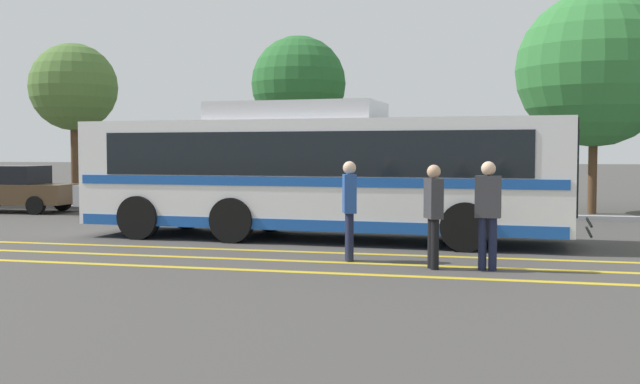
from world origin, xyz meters
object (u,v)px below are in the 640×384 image
at_px(transit_bus, 319,171).
at_px(tree_2, 73,87).
at_px(parked_car_1, 148,192).
at_px(parked_car_2, 356,196).
at_px(pedestrian_1, 349,204).
at_px(pedestrian_2, 488,208).
at_px(pedestrian_0, 433,209).
at_px(parked_car_0, 13,189).
at_px(tree_1, 595,70).
at_px(tree_3, 299,84).

bearing_deg(transit_bus, tree_2, -123.64).
xyz_separation_m(transit_bus, tree_2, (-11.67, 8.72, 2.86)).
height_order(parked_car_1, parked_car_2, parked_car_1).
height_order(transit_bus, pedestrian_1, transit_bus).
xyz_separation_m(pedestrian_1, pedestrian_2, (2.48, -0.49, 0.01)).
relative_size(parked_car_2, pedestrian_0, 2.41).
bearing_deg(parked_car_1, pedestrian_0, -132.96).
xyz_separation_m(pedestrian_2, tree_2, (-15.51, 12.43, 3.36)).
bearing_deg(pedestrian_0, parked_car_1, -155.78).
bearing_deg(transit_bus, parked_car_1, -123.49).
bearing_deg(pedestrian_1, parked_car_0, -140.03).
distance_m(pedestrian_1, tree_2, 17.99).
height_order(pedestrian_1, tree_1, tree_1).
relative_size(pedestrian_0, pedestrian_2, 0.97).
relative_size(pedestrian_0, pedestrian_1, 0.97).
distance_m(transit_bus, tree_1, 11.68).
bearing_deg(tree_2, parked_car_1, -36.98).
xyz_separation_m(transit_bus, tree_3, (-2.82, 8.50, 2.78)).
bearing_deg(transit_bus, pedestrian_1, 26.00).
height_order(parked_car_0, pedestrian_2, pedestrian_2).
distance_m(transit_bus, tree_3, 9.38).
xyz_separation_m(tree_1, tree_3, (-9.71, -0.41, -0.28)).
bearing_deg(pedestrian_2, parked_car_1, -34.30).
bearing_deg(pedestrian_2, tree_3, -56.22).
relative_size(pedestrian_1, tree_1, 0.26).
height_order(parked_car_1, pedestrian_1, pedestrian_1).
xyz_separation_m(parked_car_1, pedestrian_0, (9.74, -8.83, 0.29)).
height_order(transit_bus, tree_1, tree_1).
xyz_separation_m(parked_car_2, pedestrian_2, (3.96, -8.84, 0.36)).
xyz_separation_m(parked_car_0, pedestrian_2, (15.53, -8.77, 0.30)).
xyz_separation_m(parked_car_0, tree_1, (18.59, 3.85, 3.87)).
bearing_deg(transit_bus, parked_car_2, -175.50).
bearing_deg(parked_car_0, tree_1, -81.83).
bearing_deg(parked_car_0, pedestrian_2, -123.00).
xyz_separation_m(parked_car_1, tree_2, (-4.86, 3.66, 3.68)).
relative_size(pedestrian_1, pedestrian_2, 0.99).
distance_m(transit_bus, parked_car_0, 12.76).
relative_size(pedestrian_2, tree_3, 0.31).
distance_m(parked_car_1, tree_3, 6.39).
relative_size(tree_1, tree_3, 1.19).
xyz_separation_m(parked_car_0, tree_2, (0.02, 3.66, 3.66)).
bearing_deg(tree_2, tree_1, 0.58).
height_order(parked_car_2, tree_3, tree_3).
bearing_deg(pedestrian_2, tree_2, -33.53).
bearing_deg(parked_car_1, transit_bus, -127.41).
distance_m(tree_2, tree_3, 8.86).
xyz_separation_m(tree_2, tree_3, (8.86, -0.22, -0.08)).
xyz_separation_m(parked_car_0, pedestrian_1, (13.05, -8.28, 0.30)).
bearing_deg(pedestrian_2, pedestrian_0, 8.50).
distance_m(parked_car_2, pedestrian_0, 9.40).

